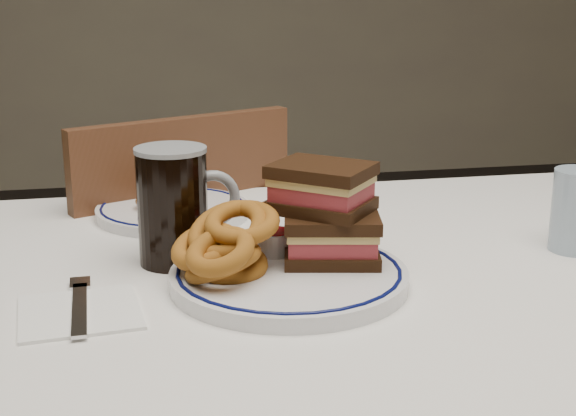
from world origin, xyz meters
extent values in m
cube|color=white|center=(0.00, 0.00, 0.73)|extent=(1.26, 0.86, 0.03)
cylinder|color=#402714|center=(0.54, 0.34, 0.35)|extent=(0.06, 0.06, 0.71)
cube|color=white|center=(0.00, 0.43, 0.65)|extent=(1.26, 0.01, 0.17)
cube|color=#402714|center=(-0.18, 0.56, 0.42)|extent=(0.54, 0.54, 0.04)
cylinder|color=#402714|center=(-0.09, 0.79, 0.20)|extent=(0.04, 0.04, 0.40)
cube|color=#402714|center=(-0.11, 0.39, 0.66)|extent=(0.39, 0.19, 0.45)
cylinder|color=white|center=(-0.02, -0.05, 0.76)|extent=(0.29, 0.29, 0.02)
torus|color=#090F48|center=(-0.02, -0.05, 0.77)|extent=(0.28, 0.28, 0.01)
cube|color=black|center=(0.04, -0.03, 0.78)|extent=(0.13, 0.12, 0.02)
cube|color=#A5303E|center=(0.04, -0.03, 0.80)|extent=(0.12, 0.11, 0.02)
cube|color=tan|center=(0.04, -0.03, 0.81)|extent=(0.13, 0.11, 0.01)
cube|color=black|center=(0.04, -0.03, 0.82)|extent=(0.13, 0.12, 0.02)
cube|color=black|center=(0.03, -0.01, 0.84)|extent=(0.15, 0.15, 0.02)
cube|color=#A5303E|center=(0.03, -0.01, 0.86)|extent=(0.14, 0.14, 0.02)
cube|color=tan|center=(0.03, -0.01, 0.87)|extent=(0.14, 0.14, 0.01)
cube|color=black|center=(0.03, -0.01, 0.88)|extent=(0.15, 0.15, 0.02)
torus|color=brown|center=(-0.09, -0.04, 0.78)|extent=(0.10, 0.10, 0.05)
torus|color=brown|center=(-0.10, -0.06, 0.79)|extent=(0.10, 0.10, 0.06)
torus|color=brown|center=(-0.12, -0.04, 0.80)|extent=(0.09, 0.09, 0.07)
torus|color=brown|center=(-0.11, -0.08, 0.81)|extent=(0.09, 0.09, 0.07)
torus|color=brown|center=(-0.09, -0.03, 0.82)|extent=(0.11, 0.10, 0.08)
torus|color=brown|center=(-0.07, -0.04, 0.83)|extent=(0.10, 0.09, 0.05)
cylinder|color=silver|center=(-0.02, 0.01, 0.78)|extent=(0.05, 0.05, 0.03)
cylinder|color=#820209|center=(-0.02, 0.01, 0.79)|extent=(0.04, 0.04, 0.01)
cylinder|color=black|center=(-0.15, 0.06, 0.83)|extent=(0.09, 0.09, 0.15)
cylinder|color=#9398A1|center=(-0.15, 0.06, 0.90)|extent=(0.09, 0.09, 0.01)
torus|color=#9398A1|center=(-0.10, 0.07, 0.83)|extent=(0.08, 0.03, 0.08)
cylinder|color=white|center=(-0.14, 0.28, 0.76)|extent=(0.24, 0.24, 0.02)
torus|color=#090F48|center=(-0.14, 0.28, 0.77)|extent=(0.23, 0.23, 0.00)
torus|color=brown|center=(-0.16, 0.27, 0.77)|extent=(0.07, 0.07, 0.05)
torus|color=brown|center=(-0.14, 0.30, 0.78)|extent=(0.07, 0.07, 0.04)
torus|color=brown|center=(-0.15, 0.28, 0.79)|extent=(0.07, 0.07, 0.05)
cube|color=white|center=(-0.27, -0.09, 0.75)|extent=(0.15, 0.15, 0.00)
cube|color=#BDBCC1|center=(-0.27, -0.09, 0.76)|extent=(0.02, 0.15, 0.00)
cube|color=#BDBCC1|center=(-0.27, -0.01, 0.76)|extent=(0.03, 0.04, 0.00)
camera|label=1|loc=(-0.20, -0.96, 1.11)|focal=50.00mm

